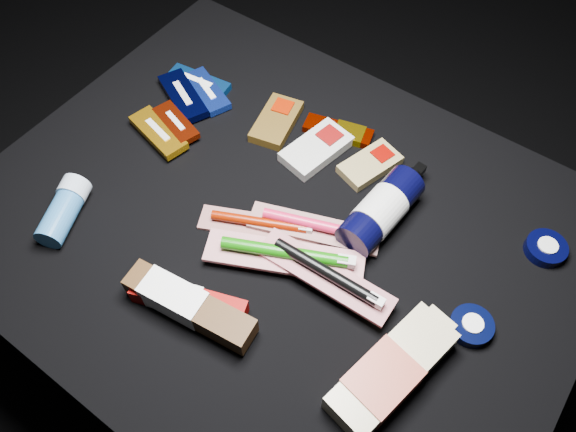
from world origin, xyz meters
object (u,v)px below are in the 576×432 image
Objects in this scene: lotion_bottle at (381,211)px; bodywash_bottle at (390,373)px; toothpaste_carton_red at (184,300)px; deodorant_stick at (64,210)px.

bodywash_bottle is (0.14, -0.22, -0.01)m from lotion_bottle.
lotion_bottle is 1.17× the size of toothpaste_carton_red.
bodywash_bottle is 1.74× the size of deodorant_stick.
bodywash_bottle is at bearing -15.38° from deodorant_stick.
toothpaste_carton_red is (-0.30, -0.08, -0.00)m from bodywash_bottle.
deodorant_stick is (-0.56, -0.08, 0.00)m from bodywash_bottle.
lotion_bottle reaches higher than bodywash_bottle.
bodywash_bottle is at bearing -4.20° from toothpaste_carton_red.
bodywash_bottle is at bearing -52.26° from lotion_bottle.
toothpaste_carton_red is (-0.16, -0.30, -0.02)m from lotion_bottle.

